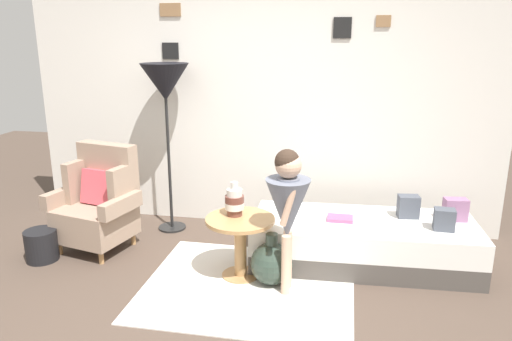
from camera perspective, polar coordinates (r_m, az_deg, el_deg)
name	(u,v)px	position (r m, az deg, el deg)	size (l,w,h in m)	color
ground_plane	(210,322)	(3.57, -5.48, -17.31)	(12.00, 12.00, 0.00)	#4C3D33
gallery_wall	(260,101)	(4.94, 0.47, 8.25)	(4.80, 0.12, 2.60)	silver
rug	(249,285)	(3.98, -0.86, -13.41)	(1.65, 1.42, 0.01)	silver
armchair	(99,203)	(4.73, -18.03, -3.62)	(0.84, 0.71, 0.97)	tan
daybed	(363,242)	(4.36, 12.47, -8.22)	(1.93, 0.88, 0.40)	#4C4742
pillow_head	(455,210)	(4.50, 22.45, -4.28)	(0.19, 0.12, 0.19)	gray
pillow_mid	(444,220)	(4.25, 21.31, -5.41)	(0.16, 0.12, 0.18)	#474C56
pillow_back	(408,207)	(4.43, 17.53, -4.08)	(0.18, 0.12, 0.20)	#474C56
side_table	(240,235)	(3.97, -1.87, -7.59)	(0.57, 0.57, 0.52)	tan
vase_striped	(235,202)	(3.93, -2.55, -3.68)	(0.16, 0.16, 0.28)	brown
floor_lamp	(165,86)	(4.79, -10.66, 9.72)	(0.47, 0.47, 1.68)	black
person_child	(288,203)	(3.62, 3.76, -3.84)	(0.34, 0.34, 1.14)	#D8AD8E
book_on_daybed	(340,218)	(4.25, 9.88, -5.59)	(0.22, 0.16, 0.03)	#A3527F
demijohn_near	(272,263)	(3.95, 1.85, -10.86)	(0.34, 0.34, 0.43)	#2D3D33
magazine_basket	(41,245)	(4.74, -23.98, -8.07)	(0.28, 0.28, 0.28)	black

